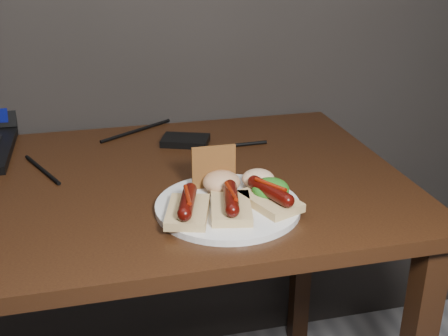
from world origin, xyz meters
TOP-DOWN VIEW (x-y plane):
  - desk at (0.00, 1.38)m, footprint 1.40×0.70m
  - hard_drive at (0.29, 1.57)m, footprint 0.13×0.11m
  - desk_cables at (0.00, 1.54)m, footprint 0.93×0.41m
  - plate at (0.30, 1.22)m, footprint 0.27×0.27m
  - bread_sausage_left at (0.22, 1.19)m, footprint 0.10×0.13m
  - bread_sausage_center at (0.30, 1.18)m, footprint 0.09×0.13m
  - bread_sausage_right at (0.38, 1.19)m, footprint 0.11×0.13m
  - crispbread at (0.29, 1.29)m, footprint 0.08×0.01m
  - salad_greens at (0.39, 1.22)m, footprint 0.07×0.07m
  - salsa_mound at (0.30, 1.27)m, footprint 0.07×0.07m
  - coleslaw_mound at (0.38, 1.27)m, footprint 0.06×0.06m

SIDE VIEW (x-z plane):
  - desk at x=0.00m, z-range 0.29..1.04m
  - desk_cables at x=0.00m, z-range 0.75..0.76m
  - plate at x=0.30m, z-range 0.75..0.76m
  - hard_drive at x=0.29m, z-range 0.75..0.77m
  - bread_sausage_left at x=0.22m, z-range 0.76..0.80m
  - bread_sausage_center at x=0.30m, z-range 0.76..0.80m
  - bread_sausage_right at x=0.38m, z-range 0.76..0.80m
  - coleslaw_mound at x=0.38m, z-range 0.76..0.80m
  - salad_greens at x=0.39m, z-range 0.76..0.80m
  - salsa_mound at x=0.30m, z-range 0.76..0.80m
  - crispbread at x=0.29m, z-range 0.76..0.85m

